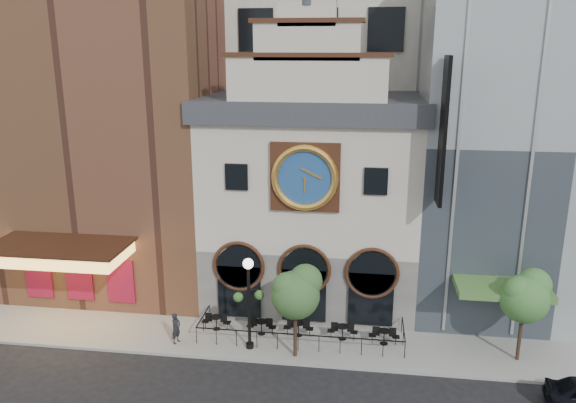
% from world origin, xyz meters
% --- Properties ---
extents(ground, '(120.00, 120.00, 0.00)m').
position_xyz_m(ground, '(0.00, 0.00, 0.00)').
color(ground, black).
rests_on(ground, ground).
extents(sidewalk, '(44.00, 5.00, 0.15)m').
position_xyz_m(sidewalk, '(0.00, 2.50, 0.07)').
color(sidewalk, gray).
rests_on(sidewalk, ground).
extents(clock_building, '(12.60, 8.78, 18.65)m').
position_xyz_m(clock_building, '(0.00, 7.82, 6.69)').
color(clock_building, '#605E5B').
rests_on(clock_building, ground).
extents(theater_building, '(14.00, 15.60, 25.00)m').
position_xyz_m(theater_building, '(-13.00, 9.96, 12.60)').
color(theater_building, brown).
rests_on(theater_building, ground).
extents(retail_building, '(14.00, 14.40, 20.00)m').
position_xyz_m(retail_building, '(12.99, 9.99, 10.14)').
color(retail_building, gray).
rests_on(retail_building, ground).
extents(cafe_railing, '(10.60, 2.60, 0.90)m').
position_xyz_m(cafe_railing, '(0.00, 2.50, 0.60)').
color(cafe_railing, black).
rests_on(cafe_railing, sidewalk).
extents(bistro_0, '(1.58, 0.68, 0.90)m').
position_xyz_m(bistro_0, '(-4.67, 2.79, 0.61)').
color(bistro_0, black).
rests_on(bistro_0, sidewalk).
extents(bistro_1, '(1.58, 0.68, 0.90)m').
position_xyz_m(bistro_1, '(-2.14, 2.62, 0.61)').
color(bistro_1, black).
rests_on(bistro_1, sidewalk).
extents(bistro_2, '(1.58, 0.68, 0.90)m').
position_xyz_m(bistro_2, '(-0.16, 2.71, 0.61)').
color(bistro_2, black).
rests_on(bistro_2, sidewalk).
extents(bistro_3, '(1.58, 0.68, 0.90)m').
position_xyz_m(bistro_3, '(2.18, 2.66, 0.61)').
color(bistro_3, black).
rests_on(bistro_3, sidewalk).
extents(bistro_4, '(1.58, 0.68, 0.90)m').
position_xyz_m(bistro_4, '(4.33, 2.46, 0.61)').
color(bistro_4, black).
rests_on(bistro_4, sidewalk).
extents(pedestrian, '(0.57, 0.70, 1.65)m').
position_xyz_m(pedestrian, '(-6.36, 1.15, 0.97)').
color(pedestrian, black).
rests_on(pedestrian, sidewalk).
extents(lamppost, '(1.48, 0.90, 4.87)m').
position_xyz_m(lamppost, '(-2.48, 1.15, 3.16)').
color(lamppost, black).
rests_on(lamppost, sidewalk).
extents(tree_left, '(2.47, 2.38, 4.77)m').
position_xyz_m(tree_left, '(-0.04, 0.73, 3.64)').
color(tree_left, '#382619').
rests_on(tree_left, sidewalk).
extents(tree_right, '(2.44, 2.35, 4.69)m').
position_xyz_m(tree_right, '(10.84, 1.89, 3.59)').
color(tree_right, '#382619').
rests_on(tree_right, sidewalk).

